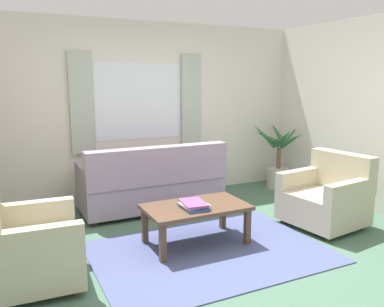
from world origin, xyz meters
The scene contains 10 objects.
ground_plane centered at (0.00, 0.00, 0.00)m, with size 6.24×6.24×0.00m, color #476B56.
wall_back centered at (0.00, 2.26, 1.30)m, with size 5.32×0.12×2.60m, color silver.
window_with_curtains centered at (0.00, 2.18, 1.45)m, with size 1.98×0.07×1.40m.
area_rug centered at (0.00, 0.00, 0.01)m, with size 2.36×1.67×0.01m, color #4C5684.
couch centered at (-0.05, 1.54, 0.37)m, with size 1.90×0.82×0.92m.
armchair_left centered at (-1.75, 0.13, 0.35)m, with size 0.86×0.88×0.88m.
armchair_right centered at (1.67, 0.08, 0.35)m, with size 0.92×0.94×0.88m.
coffee_table centered at (-0.03, 0.26, 0.38)m, with size 1.10×0.64×0.44m.
book_stack_on_table centered at (-0.09, 0.19, 0.47)m, with size 0.27×0.35×0.07m.
potted_plant centered at (2.21, 1.73, 0.46)m, with size 1.02×1.12×1.09m.
Camera 1 is at (-1.84, -3.35, 1.76)m, focal length 36.85 mm.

